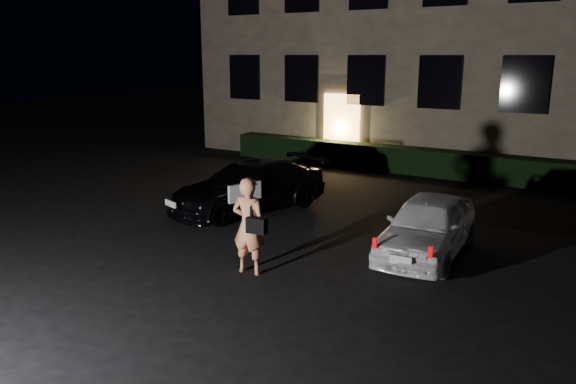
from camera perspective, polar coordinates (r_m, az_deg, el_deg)
The scene contains 5 objects.
ground at distance 10.01m, azimuth -4.97°, elevation -9.10°, with size 80.00×80.00×0.00m, color black.
hedge at distance 19.01m, azimuth 14.27°, elevation 2.90°, with size 15.00×0.70×0.85m, color black.
sedan at distance 14.30m, azimuth -4.01°, elevation 0.60°, with size 3.01×4.62×1.24m.
hatch at distance 11.45m, azimuth 13.99°, elevation -3.32°, with size 1.59×3.56×1.19m.
man at distance 10.11m, azimuth -3.96°, elevation -3.41°, with size 0.77×0.50×1.79m.
Camera 1 is at (5.57, -7.35, 3.89)m, focal length 35.00 mm.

